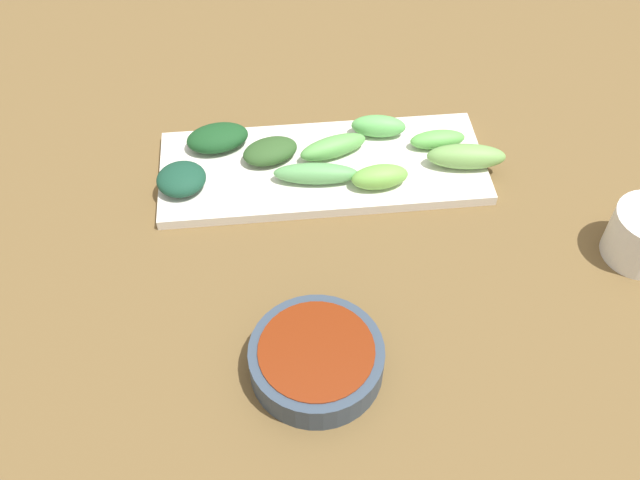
% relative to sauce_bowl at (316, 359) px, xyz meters
% --- Properties ---
extents(tabletop, '(2.10, 2.10, 0.02)m').
position_rel_sauce_bowl_xyz_m(tabletop, '(0.12, -0.02, -0.03)').
color(tabletop, brown).
rests_on(tabletop, ground).
extents(sauce_bowl, '(0.12, 0.12, 0.03)m').
position_rel_sauce_bowl_xyz_m(sauce_bowl, '(0.00, 0.00, 0.00)').
color(sauce_bowl, '#344354').
rests_on(sauce_bowl, tabletop).
extents(serving_plate, '(0.14, 0.37, 0.01)m').
position_rel_sauce_bowl_xyz_m(serving_plate, '(0.25, -0.03, -0.01)').
color(serving_plate, silver).
rests_on(serving_plate, tabletop).
extents(broccoli_stalk_0, '(0.03, 0.06, 0.03)m').
position_rel_sauce_bowl_xyz_m(broccoli_stalk_0, '(0.21, -0.09, 0.01)').
color(broccoli_stalk_0, '#72B949').
rests_on(broccoli_stalk_0, serving_plate).
extents(broccoli_stalk_1, '(0.04, 0.07, 0.03)m').
position_rel_sauce_bowl_xyz_m(broccoli_stalk_1, '(0.30, -0.10, 0.01)').
color(broccoli_stalk_1, '#61B95A').
rests_on(broccoli_stalk_1, serving_plate).
extents(broccoli_stalk_2, '(0.03, 0.10, 0.02)m').
position_rel_sauce_bowl_xyz_m(broccoli_stalk_2, '(0.23, -0.03, 0.01)').
color(broccoli_stalk_2, '#5DA45A').
rests_on(broccoli_stalk_2, serving_plate).
extents(broccoli_leafy_3, '(0.06, 0.08, 0.02)m').
position_rel_sauce_bowl_xyz_m(broccoli_leafy_3, '(0.30, 0.08, 0.01)').
color(broccoli_leafy_3, '#194920').
rests_on(broccoli_leafy_3, serving_plate).
extents(broccoli_leafy_4, '(0.07, 0.07, 0.02)m').
position_rel_sauce_bowl_xyz_m(broccoli_leafy_4, '(0.23, 0.12, 0.01)').
color(broccoli_leafy_4, '#184631').
rests_on(broccoli_leafy_4, serving_plate).
extents(broccoli_stalk_5, '(0.04, 0.09, 0.03)m').
position_rel_sauce_bowl_xyz_m(broccoli_stalk_5, '(0.24, -0.19, 0.01)').
color(broccoli_stalk_5, '#75AC55').
rests_on(broccoli_stalk_5, serving_plate).
extents(broccoli_leafy_6, '(0.06, 0.07, 0.02)m').
position_rel_sauce_bowl_xyz_m(broccoli_leafy_6, '(0.27, 0.03, 0.01)').
color(broccoli_leafy_6, '#2F5525').
rests_on(broccoli_leafy_6, serving_plate).
extents(broccoli_stalk_7, '(0.03, 0.06, 0.02)m').
position_rel_sauce_bowl_xyz_m(broccoli_stalk_7, '(0.27, -0.17, 0.00)').
color(broccoli_stalk_7, '#60B44E').
rests_on(broccoli_stalk_7, serving_plate).
extents(broccoli_stalk_8, '(0.05, 0.08, 0.02)m').
position_rel_sauce_bowl_xyz_m(broccoli_stalk_8, '(0.27, -0.05, 0.01)').
color(broccoli_stalk_8, '#5FA84F').
rests_on(broccoli_stalk_8, serving_plate).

